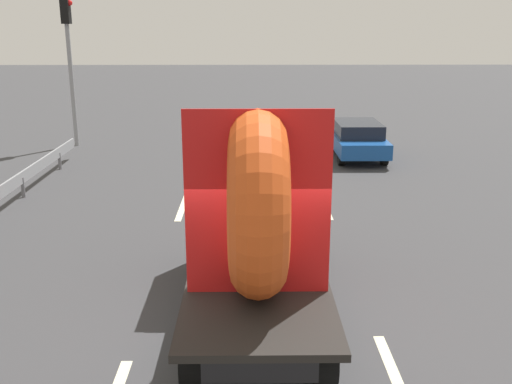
{
  "coord_description": "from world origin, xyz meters",
  "views": [
    {
      "loc": [
        -0.08,
        -7.91,
        4.54
      ],
      "look_at": [
        0.03,
        1.48,
        1.83
      ],
      "focal_mm": 41.11,
      "sensor_mm": 36.0,
      "label": 1
    }
  ],
  "objects": [
    {
      "name": "traffic_light",
      "position": [
        -6.73,
        14.4,
        3.56
      ],
      "size": [
        0.42,
        0.36,
        5.42
      ],
      "color": "gray",
      "rests_on": "ground_plane"
    },
    {
      "name": "ground_plane",
      "position": [
        0.0,
        0.0,
        0.0
      ],
      "size": [
        120.0,
        120.0,
        0.0
      ],
      "primitive_type": "plane",
      "color": "#38383A"
    },
    {
      "name": "lane_dash_right_far",
      "position": [
        1.86,
        6.8,
        0.0
      ],
      "size": [
        0.16,
        2.87,
        0.01
      ],
      "primitive_type": "cube",
      "rotation": [
        0.0,
        0.0,
        1.57
      ],
      "color": "beige",
      "rests_on": "ground_plane"
    },
    {
      "name": "distant_sedan",
      "position": [
        3.69,
        12.23,
        0.67
      ],
      "size": [
        1.65,
        3.85,
        1.26
      ],
      "color": "black",
      "rests_on": "ground_plane"
    },
    {
      "name": "lane_dash_left_far",
      "position": [
        -1.8,
        6.75,
        0.0
      ],
      "size": [
        0.16,
        2.89,
        0.01
      ],
      "primitive_type": "cube",
      "rotation": [
        0.0,
        0.0,
        1.57
      ],
      "color": "beige",
      "rests_on": "ground_plane"
    },
    {
      "name": "flatbed_truck",
      "position": [
        0.03,
        0.9,
        1.68
      ],
      "size": [
        2.02,
        5.52,
        3.53
      ],
      "color": "black",
      "rests_on": "ground_plane"
    }
  ]
}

